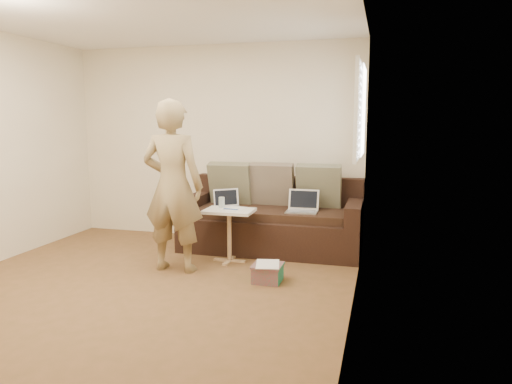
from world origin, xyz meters
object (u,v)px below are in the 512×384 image
Objects in this scene: sofa at (272,216)px; laptop_white at (229,209)px; person at (173,186)px; striped_box at (268,273)px; side_table at (229,236)px; drinking_glass at (222,202)px; laptop_silver at (302,212)px.

laptop_white is (-0.51, -0.15, 0.10)m from sofa.
person is at bearing -127.51° from sofa.
striped_box is (0.24, -1.19, -0.33)m from sofa.
side_table reaches higher than striped_box.
drinking_glass is (0.35, 0.55, -0.25)m from person.
laptop_white is 1.34m from striped_box.
person is at bearing -143.81° from laptop_silver.
side_table is at bearing -148.10° from laptop_silver.
person is at bearing -148.05° from laptop_white.
sofa is 1.25m from striped_box.
striped_box is (-0.16, -1.05, -0.43)m from laptop_silver.
side_table is at bearing -110.43° from laptop_white.
drinking_glass is (-0.47, -0.52, 0.24)m from sofa.
person is 1.35m from striped_box.
person is at bearing -122.60° from drinking_glass.
side_table is 2.07× the size of striped_box.
sofa is 0.54m from laptop_white.
laptop_silver is at bearing -19.05° from sofa.
laptop_white is 0.54m from side_table.
person reaches higher than side_table.
side_table is at bearing -137.26° from person.
person is (-0.32, -0.92, 0.40)m from laptop_white.
laptop_silver is at bearing -37.91° from laptop_white.
person is 15.27× the size of drinking_glass.
laptop_white is 1.12× the size of striped_box.
drinking_glass reaches higher than laptop_white.
person reaches higher than drinking_glass.
laptop_white is 0.18× the size of person.
sofa is 0.73m from side_table.
laptop_white is 2.75× the size of drinking_glass.
side_table is (-0.75, -0.49, -0.22)m from laptop_silver.
person is 3.02× the size of side_table.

